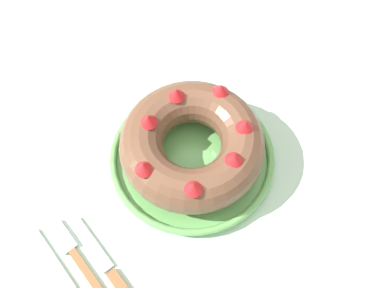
% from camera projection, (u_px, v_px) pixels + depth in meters
% --- Properties ---
extents(ground_plane, '(8.00, 8.00, 0.00)m').
position_uv_depth(ground_plane, '(189.00, 274.00, 1.42)').
color(ground_plane, '#4C4742').
extents(dining_table, '(1.34, 1.20, 0.74)m').
position_uv_depth(dining_table, '(187.00, 194.00, 0.83)').
color(dining_table, silver).
rests_on(dining_table, ground_plane).
extents(serving_dish, '(0.28, 0.28, 0.02)m').
position_uv_depth(serving_dish, '(192.00, 157.00, 0.77)').
color(serving_dish, '#6BB760').
rests_on(serving_dish, dining_table).
extents(bundt_cake, '(0.24, 0.24, 0.09)m').
position_uv_depth(bundt_cake, '(192.00, 144.00, 0.73)').
color(bundt_cake, brown).
rests_on(bundt_cake, serving_dish).
extents(fork, '(0.02, 0.19, 0.01)m').
position_uv_depth(fork, '(81.00, 264.00, 0.69)').
color(fork, '#936038').
rests_on(fork, dining_table).
extents(cake_knife, '(0.02, 0.18, 0.01)m').
position_uv_depth(cake_knife, '(112.00, 274.00, 0.68)').
color(cake_knife, '#936038').
rests_on(cake_knife, dining_table).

